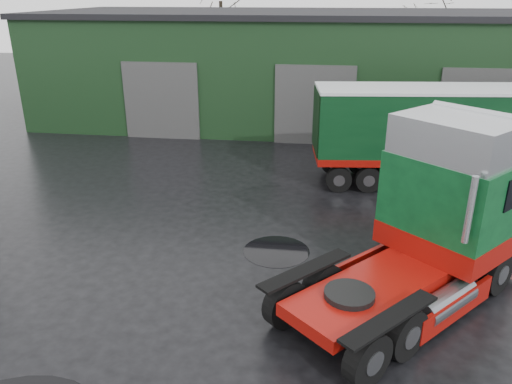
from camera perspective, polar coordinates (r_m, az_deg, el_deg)
ground at (r=13.64m, az=-4.05°, el=-10.79°), size 100.00×100.00×0.00m
warehouse at (r=31.48m, az=7.10°, el=14.13°), size 32.40×12.40×6.30m
hero_tractor at (r=12.17m, az=16.59°, el=-3.53°), size 7.39×7.61×4.63m
lorry_right at (r=21.61m, az=22.45°, el=5.88°), size 15.29×4.26×3.97m
tree_back_a at (r=42.15m, az=-3.99°, el=18.37°), size 4.40×4.40×9.50m
tree_back_b at (r=42.03m, az=18.86°, el=15.93°), size 4.40×4.40×7.50m
puddle_1 at (r=15.32m, az=2.34°, el=-6.77°), size 2.04×2.04×0.01m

